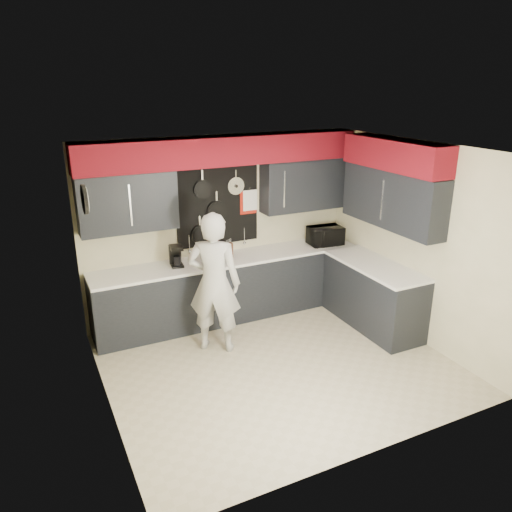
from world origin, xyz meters
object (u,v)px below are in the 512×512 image
microwave (325,236)px  knife_block (229,250)px  coffee_maker (176,255)px  person (214,283)px  utensil_crock (209,254)px

microwave → knife_block: (-1.55, 0.09, -0.03)m
knife_block → coffee_maker: size_ratio=0.75×
microwave → person: 2.18m
person → knife_block: bearing=-90.2°
utensil_crock → person: (-0.24, -0.79, -0.10)m
knife_block → utensil_crock: 0.29m
knife_block → utensil_crock: (-0.29, 0.03, -0.02)m
person → coffee_maker: bearing=-38.3°
coffee_maker → knife_block: bearing=6.3°
utensil_crock → coffee_maker: size_ratio=0.60×
microwave → knife_block: bearing=-177.9°
utensil_crock → person: 0.83m
utensil_crock → person: person is taller
microwave → coffee_maker: (-2.32, 0.09, 0.01)m
microwave → coffee_maker: coffee_maker is taller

